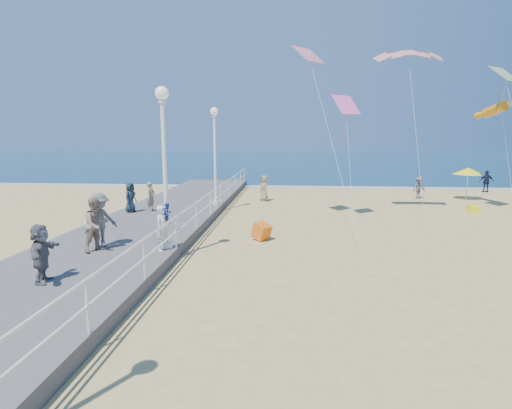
# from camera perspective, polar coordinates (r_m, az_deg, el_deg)

# --- Properties ---
(ground) EXTENTS (160.00, 160.00, 0.00)m
(ground) POSITION_cam_1_polar(r_m,az_deg,el_deg) (13.53, 10.00, -8.25)
(ground) COLOR #D4B66F
(ground) RESTS_ON ground
(ocean) EXTENTS (160.00, 90.00, 0.05)m
(ocean) POSITION_cam_1_polar(r_m,az_deg,el_deg) (77.95, 5.71, 6.50)
(ocean) COLOR #0D324F
(ocean) RESTS_ON ground
(surf_line) EXTENTS (160.00, 1.20, 0.04)m
(surf_line) POSITION_cam_1_polar(r_m,az_deg,el_deg) (33.61, 6.88, 2.52)
(surf_line) COLOR white
(surf_line) RESTS_ON ground
(boardwalk) EXTENTS (5.00, 44.00, 0.40)m
(boardwalk) POSITION_cam_1_polar(r_m,az_deg,el_deg) (14.79, -20.50, -6.38)
(boardwalk) COLOR slate
(boardwalk) RESTS_ON ground
(railing) EXTENTS (0.05, 42.00, 0.55)m
(railing) POSITION_cam_1_polar(r_m,az_deg,el_deg) (13.68, -11.42, -2.68)
(railing) COLOR white
(railing) RESTS_ON boardwalk
(lamp_post_mid) EXTENTS (0.44, 0.44, 5.32)m
(lamp_post_mid) POSITION_cam_1_polar(r_m,az_deg,el_deg) (13.48, -13.00, 7.42)
(lamp_post_mid) COLOR white
(lamp_post_mid) RESTS_ON boardwalk
(lamp_post_far) EXTENTS (0.44, 0.44, 5.32)m
(lamp_post_far) POSITION_cam_1_polar(r_m,az_deg,el_deg) (22.22, -5.91, 8.36)
(lamp_post_far) COLOR white
(lamp_post_far) RESTS_ON boardwalk
(woman_holding_toddler) EXTENTS (0.54, 0.65, 1.51)m
(woman_holding_toddler) POSITION_cam_1_polar(r_m,az_deg,el_deg) (13.52, -13.21, -3.30)
(woman_holding_toddler) COLOR silver
(woman_holding_toddler) RESTS_ON boardwalk
(toddler_held) EXTENTS (0.39, 0.43, 0.73)m
(toddler_held) POSITION_cam_1_polar(r_m,az_deg,el_deg) (13.52, -12.49, -1.29)
(toddler_held) COLOR #2E46AD
(toddler_held) RESTS_ON boardwalk
(spectator_1) EXTENTS (1.02, 1.09, 1.79)m
(spectator_1) POSITION_cam_1_polar(r_m,az_deg,el_deg) (14.06, -21.84, -2.67)
(spectator_1) COLOR gray
(spectator_1) RESTS_ON boardwalk
(spectator_2) EXTENTS (1.22, 1.38, 1.86)m
(spectator_2) POSITION_cam_1_polar(r_m,az_deg,el_deg) (14.54, -21.39, -2.12)
(spectator_2) COLOR slate
(spectator_2) RESTS_ON boardwalk
(spectator_4) EXTENTS (0.63, 0.82, 1.49)m
(spectator_4) POSITION_cam_1_polar(r_m,az_deg,el_deg) (20.88, -17.51, 0.96)
(spectator_4) COLOR #182636
(spectator_4) RESTS_ON boardwalk
(spectator_5) EXTENTS (0.73, 1.50, 1.55)m
(spectator_5) POSITION_cam_1_polar(r_m,az_deg,el_deg) (11.68, -28.34, -6.16)
(spectator_5) COLOR slate
(spectator_5) RESTS_ON boardwalk
(spectator_6) EXTENTS (0.45, 0.60, 1.49)m
(spectator_6) POSITION_cam_1_polar(r_m,az_deg,el_deg) (20.96, -14.78, 1.11)
(spectator_6) COLOR #83785A
(spectator_6) RESTS_ON boardwalk
(beach_walker_a) EXTENTS (1.12, 0.92, 1.50)m
(beach_walker_a) POSITION_cam_1_polar(r_m,az_deg,el_deg) (29.22, 22.27, 2.25)
(beach_walker_a) COLOR #504F54
(beach_walker_a) RESTS_ON ground
(beach_walker_b) EXTENTS (1.03, 0.56, 1.66)m
(beach_walker_b) POSITION_cam_1_polar(r_m,az_deg,el_deg) (34.86, 30.06, 2.88)
(beach_walker_b) COLOR #161C32
(beach_walker_b) RESTS_ON ground
(beach_walker_c) EXTENTS (0.87, 0.98, 1.68)m
(beach_walker_c) POSITION_cam_1_polar(r_m,az_deg,el_deg) (25.98, 1.16, 2.33)
(beach_walker_c) COLOR gray
(beach_walker_c) RESTS_ON ground
(box_kite) EXTENTS (0.90, 0.88, 0.74)m
(box_kite) POSITION_cam_1_polar(r_m,az_deg,el_deg) (16.13, 0.82, -4.09)
(box_kite) COLOR #F2360E
(box_kite) RESTS_ON ground
(beach_umbrella) EXTENTS (1.90, 1.90, 2.14)m
(beach_umbrella) POSITION_cam_1_polar(r_m,az_deg,el_deg) (29.94, 28.06, 4.23)
(beach_umbrella) COLOR white
(beach_umbrella) RESTS_ON ground
(beach_chair_left) EXTENTS (0.55, 0.55, 0.40)m
(beach_chair_left) POSITION_cam_1_polar(r_m,az_deg,el_deg) (24.92, 28.65, -0.64)
(beach_chair_left) COLOR #FFF41A
(beach_chair_left) RESTS_ON ground
(kite_parafoil) EXTENTS (3.44, 0.94, 0.65)m
(kite_parafoil) POSITION_cam_1_polar(r_m,az_deg,el_deg) (23.00, 21.02, 19.56)
(kite_parafoil) COLOR red
(kite_windsock) EXTENTS (1.03, 2.83, 1.11)m
(kite_windsock) POSITION_cam_1_polar(r_m,az_deg,el_deg) (27.09, 30.99, 11.53)
(kite_windsock) COLOR orange
(kite_diamond_pink) EXTENTS (1.46, 1.37, 0.95)m
(kite_diamond_pink) POSITION_cam_1_polar(r_m,az_deg,el_deg) (20.27, 12.75, 13.75)
(kite_diamond_pink) COLOR #FD5DAF
(kite_diamond_multi) EXTENTS (1.71, 1.65, 0.86)m
(kite_diamond_multi) POSITION_cam_1_polar(r_m,az_deg,el_deg) (25.27, 31.98, 15.53)
(kite_diamond_multi) COLOR #19C6D6
(kite_diamond_redwhite) EXTENTS (1.61, 1.62, 0.83)m
(kite_diamond_redwhite) POSITION_cam_1_polar(r_m,az_deg,el_deg) (20.18, 7.48, 20.46)
(kite_diamond_redwhite) COLOR #BF163C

